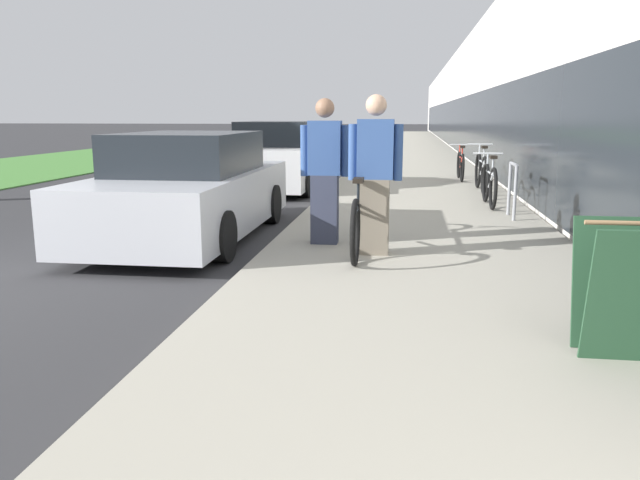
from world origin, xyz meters
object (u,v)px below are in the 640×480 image
Objects in this scene: cruiser_bike_nearest at (489,184)px; cruiser_bike_farthest at (461,165)px; cruiser_bike_middle at (481,172)px; vintage_roadster_curbside at (278,159)px; tandem_bicycle at (362,216)px; person_bystander at (325,172)px; person_rider at (375,175)px; bike_rack_hoop at (513,184)px; sandwich_board_sign at (624,289)px; parked_sedan_curbside at (189,190)px.

cruiser_bike_farthest is (-0.13, 4.42, -0.02)m from cruiser_bike_nearest.
cruiser_bike_middle is 0.46× the size of vintage_roadster_curbside.
tandem_bicycle is at bearing -109.00° from cruiser_bike_middle.
person_bystander is 0.93× the size of cruiser_bike_middle.
person_rider reaches higher than bike_rack_hoop.
cruiser_bike_farthest is at bearing 74.09° from person_bystander.
sandwich_board_sign is at bearing -54.46° from person_bystander.
cruiser_bike_middle reaches higher than sandwich_board_sign.
cruiser_bike_middle is (1.88, 6.27, -0.49)m from person_rider.
parked_sedan_curbside is at bearing 137.63° from sandwich_board_sign.
vintage_roadster_curbside is (-4.48, 3.90, 0.08)m from bike_rack_hoop.
person_rider is 1.07× the size of cruiser_bike_farthest.
person_bystander is (-0.63, 0.52, -0.01)m from person_rider.
cruiser_bike_middle is 2.09× the size of sandwich_board_sign.
parked_sedan_curbside is at bearing 156.68° from person_rider.
cruiser_bike_middle is at bearing 49.30° from parked_sedan_curbside.
cruiser_bike_nearest is 5.05m from vintage_roadster_curbside.
bike_rack_hoop is at bearing -86.80° from cruiser_bike_farthest.
person_rider is at bearing -69.54° from vintage_roadster_curbside.
cruiser_bike_nearest is (1.94, 3.76, -0.00)m from tandem_bicycle.
person_rider is at bearing -39.21° from person_bystander.
cruiser_bike_middle is (-0.08, 3.44, -0.11)m from bike_rack_hoop.
person_bystander is at bearing -113.59° from cruiser_bike_middle.
parked_sedan_curbside is at bearing -159.11° from bike_rack_hoop.
person_rider is 0.82m from person_bystander.
person_bystander is at bearing 125.54° from sandwich_board_sign.
cruiser_bike_middle is at bearing 89.31° from sandwich_board_sign.
person_rider reaches higher than cruiser_bike_middle.
tandem_bicycle is at bearing -17.76° from parked_sedan_curbside.
bike_rack_hoop is 0.19× the size of parked_sedan_curbside.
person_rider reaches higher than cruiser_bike_farthest.
cruiser_bike_nearest is 4.42m from cruiser_bike_farthest.
cruiser_bike_farthest is 11.36m from sandwich_board_sign.
person_rider is at bearing -100.93° from cruiser_bike_farthest.
cruiser_bike_farthest is (2.28, 7.99, -0.52)m from person_bystander.
person_rider is 1.05× the size of cruiser_bike_nearest.
parked_sedan_curbside is 5.63m from vintage_roadster_curbside.
person_bystander reaches higher than tandem_bicycle.
sandwich_board_sign is 5.87m from parked_sedan_curbside.
cruiser_bike_middle is at bearing 66.41° from person_bystander.
parked_sedan_curbside is (-4.35, -2.99, 0.18)m from cruiser_bike_nearest.
person_bystander reaches higher than vintage_roadster_curbside.
cruiser_bike_farthest is (-0.32, 5.68, -0.15)m from bike_rack_hoop.
bike_rack_hoop is 1.28m from cruiser_bike_nearest.
vintage_roadster_curbside reaches higher than tandem_bicycle.
sandwich_board_sign is at bearing -90.69° from cruiser_bike_middle.
parked_sedan_curbside is (-1.93, 0.59, -0.33)m from person_bystander.
cruiser_bike_nearest reaches higher than bike_rack_hoop.
parked_sedan_curbside is (-4.21, -7.41, 0.19)m from cruiser_bike_farthest.
tandem_bicycle is at bearing -102.48° from cruiser_bike_farthest.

